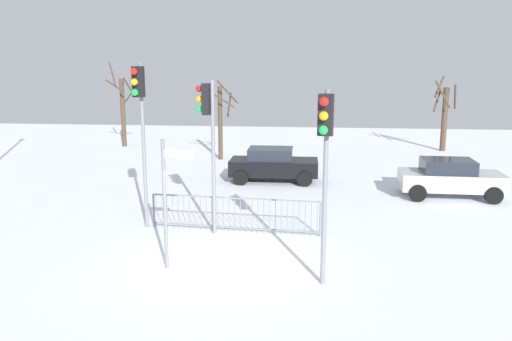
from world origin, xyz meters
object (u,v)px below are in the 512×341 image
traffic_light_rear_left (325,145)px  bare_tree_left (123,109)px  direction_sign_post (167,198)px  traffic_light_foreground_right (140,110)px  car_silver_trailing (450,178)px  traffic_light_rear_right (208,123)px  bare_tree_right (444,115)px  bare_tree_centre (221,120)px  car_black_near (273,164)px

traffic_light_rear_left → bare_tree_left: bearing=-47.7°
direction_sign_post → bare_tree_left: size_ratio=0.63×
traffic_light_foreground_right → car_silver_trailing: (10.42, 5.08, -2.93)m
traffic_light_rear_left → traffic_light_rear_right: (-3.30, 3.55, 0.06)m
traffic_light_foreground_right → direction_sign_post: size_ratio=1.55×
traffic_light_rear_right → bare_tree_right: traffic_light_rear_right is taller
bare_tree_right → direction_sign_post: bearing=-119.9°
direction_sign_post → bare_tree_right: 22.48m
bare_tree_centre → traffic_light_foreground_right: bearing=-91.4°
car_silver_trailing → bare_tree_right: size_ratio=0.88×
traffic_light_foreground_right → car_black_near: bearing=-108.2°
traffic_light_rear_right → direction_sign_post: size_ratio=1.41×
direction_sign_post → bare_tree_right: size_ratio=0.74×
direction_sign_post → bare_tree_left: bearing=116.2°
traffic_light_rear_left → car_black_near: size_ratio=1.18×
direction_sign_post → car_black_near: direction_sign_post is taller
traffic_light_rear_left → traffic_light_rear_right: 4.85m
car_silver_trailing → traffic_light_rear_left: bearing=-118.1°
traffic_light_rear_right → direction_sign_post: 3.29m
car_black_near → bare_tree_centre: bare_tree_centre is taller
direction_sign_post → bare_tree_centre: (-1.33, 15.22, 0.31)m
traffic_light_foreground_right → bare_tree_centre: 12.26m
car_silver_trailing → car_black_near: size_ratio=1.01×
traffic_light_rear_left → bare_tree_centre: 16.74m
traffic_light_foreground_right → traffic_light_rear_right: bearing=-177.4°
car_black_near → bare_tree_left: (-10.02, 8.94, 1.57)m
bare_tree_left → bare_tree_centre: 7.87m
bare_tree_centre → direction_sign_post: bearing=-85.0°
traffic_light_foreground_right → bare_tree_centre: (0.29, 12.16, -1.57)m
traffic_light_rear_right → bare_tree_left: 18.42m
traffic_light_rear_right → bare_tree_centre: 12.54m
traffic_light_foreground_right → car_silver_trailing: 11.96m
direction_sign_post → bare_tree_right: bare_tree_right is taller
direction_sign_post → bare_tree_centre: 15.28m
traffic_light_rear_right → car_silver_trailing: bearing=-44.7°
car_silver_trailing → bare_tree_centre: (-10.13, 7.08, 1.37)m
traffic_light_foreground_right → traffic_light_rear_left: (5.40, -3.74, -0.40)m
bare_tree_left → bare_tree_centre: (6.85, -3.88, -0.21)m
car_black_near → bare_tree_left: bare_tree_left is taller
direction_sign_post → traffic_light_foreground_right: bearing=120.9°
traffic_light_rear_right → bare_tree_centre: traffic_light_rear_right is taller
traffic_light_foreground_right → bare_tree_left: bare_tree_left is taller
traffic_light_foreground_right → traffic_light_rear_right: (2.10, -0.19, -0.34)m
car_silver_trailing → bare_tree_centre: bare_tree_centre is taller
traffic_light_rear_right → car_black_near: 7.85m
bare_tree_left → car_silver_trailing: bearing=-32.8°
traffic_light_rear_left → bare_tree_centre: size_ratio=1.06×
traffic_light_foreground_right → bare_tree_right: (12.83, 16.42, -1.58)m
bare_tree_left → direction_sign_post: bearing=-66.8°
car_black_near → direction_sign_post: bearing=-100.9°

